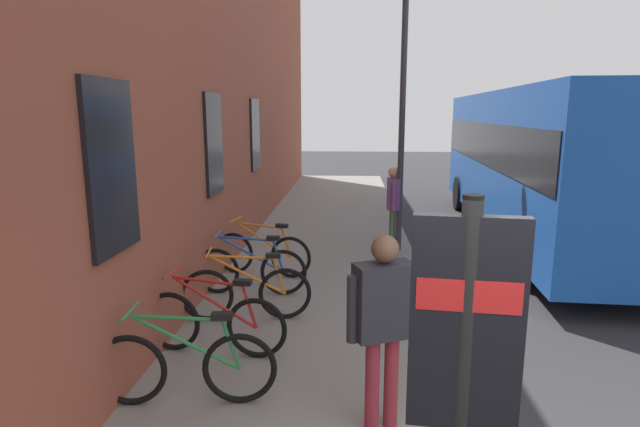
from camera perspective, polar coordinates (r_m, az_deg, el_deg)
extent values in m
plane|color=#2D2D30|center=(9.26, 17.78, -7.47)|extent=(60.00, 60.00, 0.00)
cube|color=gray|center=(10.88, 0.96, -3.79)|extent=(24.00, 3.50, 0.12)
cube|color=brown|center=(11.83, -9.18, 17.22)|extent=(22.00, 0.60, 8.28)
cube|color=black|center=(5.03, -22.47, 4.80)|extent=(0.90, 0.06, 1.60)
cube|color=black|center=(8.30, -11.91, 7.66)|extent=(0.90, 0.06, 1.60)
cube|color=black|center=(11.71, -7.36, 8.80)|extent=(0.90, 0.06, 1.60)
torus|color=black|center=(5.37, -20.69, -16.21)|extent=(0.13, 0.72, 0.72)
torus|color=black|center=(5.14, -9.04, -16.88)|extent=(0.13, 0.72, 0.72)
cylinder|color=#267F3F|center=(5.10, -14.89, -13.90)|extent=(0.13, 1.02, 0.58)
cylinder|color=#267F3F|center=(5.02, -15.88, -11.27)|extent=(0.11, 0.85, 0.09)
cylinder|color=#267F3F|center=(5.03, -10.00, -14.34)|extent=(0.05, 0.19, 0.51)
cube|color=black|center=(4.93, -11.00, -11.27)|extent=(0.12, 0.21, 0.06)
cylinder|color=#267F3F|center=(5.11, -20.63, -10.25)|extent=(0.48, 0.07, 0.02)
torus|color=black|center=(6.34, -16.43, -11.57)|extent=(0.15, 0.72, 0.72)
torus|color=black|center=(5.96, -7.17, -12.70)|extent=(0.15, 0.72, 0.72)
cylinder|color=#B21E1E|center=(6.02, -11.84, -9.78)|extent=(0.16, 1.01, 0.58)
cylinder|color=#B21E1E|center=(5.96, -12.61, -7.46)|extent=(0.14, 0.85, 0.09)
cylinder|color=#B21E1E|center=(5.88, -7.94, -10.40)|extent=(0.06, 0.19, 0.51)
cube|color=black|center=(5.81, -8.72, -7.67)|extent=(0.12, 0.21, 0.06)
cylinder|color=#B21E1E|center=(6.11, -16.33, -6.43)|extent=(0.48, 0.08, 0.02)
torus|color=black|center=(7.05, -12.64, -9.00)|extent=(0.15, 0.72, 0.72)
torus|color=black|center=(6.97, -3.97, -9.00)|extent=(0.15, 0.72, 0.72)
cylinder|color=orange|center=(6.90, -8.19, -6.88)|extent=(0.16, 1.01, 0.58)
cylinder|color=orange|center=(6.83, -8.88, -4.89)|extent=(0.14, 0.85, 0.09)
cylinder|color=orange|center=(6.89, -4.63, -7.05)|extent=(0.06, 0.19, 0.51)
cube|color=black|center=(6.80, -5.30, -4.74)|extent=(0.12, 0.21, 0.06)
cylinder|color=orange|center=(6.86, -12.44, -4.30)|extent=(0.48, 0.08, 0.02)
torus|color=black|center=(8.06, -11.60, -6.36)|extent=(0.06, 0.72, 0.72)
torus|color=black|center=(7.85, -4.14, -6.63)|extent=(0.06, 0.72, 0.72)
cylinder|color=#1E4CA5|center=(7.86, -7.80, -4.60)|extent=(0.04, 1.02, 0.58)
cylinder|color=#1E4CA5|center=(7.81, -8.39, -2.82)|extent=(0.04, 0.85, 0.09)
cylinder|color=#1E4CA5|center=(7.79, -4.72, -4.86)|extent=(0.04, 0.18, 0.51)
cube|color=black|center=(7.73, -5.30, -2.78)|extent=(0.10, 0.20, 0.06)
cylinder|color=#1E4CA5|center=(7.89, -11.43, -2.22)|extent=(0.48, 0.03, 0.02)
torus|color=black|center=(9.02, -9.68, -4.39)|extent=(0.20, 0.72, 0.72)
torus|color=black|center=(8.64, -3.32, -4.94)|extent=(0.20, 0.72, 0.72)
cylinder|color=orange|center=(8.73, -6.46, -2.94)|extent=(0.24, 1.00, 0.58)
cylinder|color=orange|center=(8.70, -6.96, -1.31)|extent=(0.21, 0.84, 0.09)
cylinder|color=orange|center=(8.60, -3.82, -3.30)|extent=(0.07, 0.19, 0.51)
cube|color=black|center=(8.55, -4.32, -1.38)|extent=(0.14, 0.22, 0.06)
cylinder|color=orange|center=(8.85, -9.52, -0.67)|extent=(0.47, 0.12, 0.02)
cylinder|color=black|center=(2.90, 15.48, -22.05)|extent=(0.10, 0.10, 2.40)
cube|color=black|center=(2.64, 16.12, -12.00)|extent=(0.14, 0.56, 1.10)
cube|color=red|center=(2.58, 16.32, -8.63)|extent=(0.14, 0.50, 0.16)
cube|color=#1951B2|center=(12.69, 23.37, 5.67)|extent=(10.62, 3.09, 3.00)
cube|color=black|center=(12.67, 23.50, 7.29)|extent=(10.42, 3.12, 0.90)
cylinder|color=black|center=(9.40, 21.41, -4.25)|extent=(1.01, 0.31, 1.00)
cylinder|color=black|center=(16.39, 23.76, 1.95)|extent=(1.01, 0.31, 1.00)
cylinder|color=black|center=(15.85, 15.43, 2.22)|extent=(1.01, 0.31, 1.00)
cylinder|color=maroon|center=(4.70, 5.90, -18.59)|extent=(0.13, 0.13, 0.87)
cylinder|color=maroon|center=(4.77, 8.01, -18.17)|extent=(0.13, 0.13, 0.87)
cube|color=#26262D|center=(4.41, 7.21, -9.72)|extent=(0.42, 0.57, 0.65)
sphere|color=brown|center=(4.27, 7.36, -3.97)|extent=(0.24, 0.24, 0.24)
cylinder|color=#26262D|center=(4.32, 3.70, -10.71)|extent=(0.10, 0.10, 0.58)
cylinder|color=#26262D|center=(4.54, 10.50, -9.73)|extent=(0.10, 0.10, 0.58)
cylinder|color=#4C724C|center=(10.68, 8.12, -1.55)|extent=(0.12, 0.12, 0.84)
cylinder|color=#4C724C|center=(10.51, 8.15, -1.76)|extent=(0.12, 0.12, 0.84)
cube|color=#723F72|center=(10.46, 8.25, 2.26)|extent=(0.50, 0.26, 0.63)
sphere|color=#D8AD8C|center=(10.40, 8.32, 4.64)|extent=(0.23, 0.23, 0.23)
cylinder|color=#723F72|center=(10.73, 8.18, 2.27)|extent=(0.10, 0.10, 0.56)
cylinder|color=#723F72|center=(10.19, 8.30, 1.79)|extent=(0.10, 0.10, 0.56)
cylinder|color=#333338|center=(10.19, 9.20, 9.36)|extent=(0.12, 0.12, 4.91)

